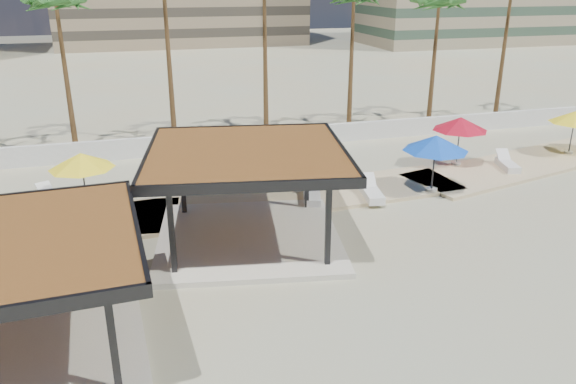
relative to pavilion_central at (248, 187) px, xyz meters
name	(u,v)px	position (x,y,z in m)	size (l,w,h in m)	color
ground	(309,272)	(1.52, -3.23, -2.30)	(200.00, 200.00, 0.00)	tan
promenade	(299,193)	(3.52, 4.43, -2.24)	(44.45, 7.97, 0.24)	#C6B284
boundary_wall	(228,141)	(1.52, 12.77, -1.70)	(56.00, 0.30, 1.20)	silver
pavilion_central	(248,187)	(0.00, 0.00, 0.00)	(8.78, 8.78, 3.85)	beige
pavilion_west	(6,289)	(-7.82, -5.60, -0.12)	(7.50, 7.50, 3.64)	beige
umbrella_b	(81,161)	(-6.42, 5.03, 0.10)	(2.98, 2.98, 2.58)	beige
umbrella_c	(460,124)	(13.21, 5.97, 0.20)	(3.73, 3.73, 2.69)	beige
umbrella_d	(436,143)	(9.73, 2.57, 0.30)	(4.06, 4.06, 2.81)	beige
umbrella_e	(575,117)	(20.84, 5.97, 0.09)	(3.00, 3.00, 2.56)	beige
lounger_a	(53,200)	(-7.97, 5.94, -1.92)	(1.61, 2.19, 0.80)	silver
lounger_b	(312,195)	(3.74, 3.15, -1.90)	(1.40, 2.45, 0.88)	silver
lounger_c	(372,193)	(6.56, 2.62, -1.91)	(1.11, 2.39, 0.87)	silver
lounger_d	(507,165)	(15.54, 4.59, -1.92)	(1.23, 2.26, 0.82)	silver
palm_c	(57,9)	(-7.48, 14.87, 6.06)	(3.00, 3.00, 9.54)	brown
palm_f	(354,3)	(10.52, 15.37, 6.16)	(3.00, 3.00, 9.64)	brown
palm_g	(439,8)	(16.52, 14.97, 5.81)	(3.00, 3.00, 9.27)	brown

